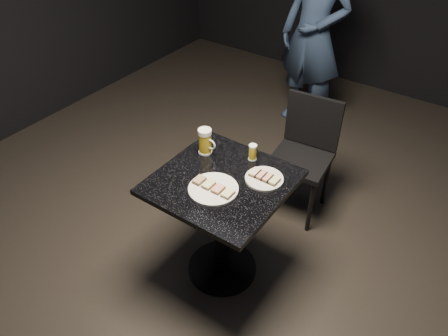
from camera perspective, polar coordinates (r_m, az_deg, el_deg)
The scene contains 10 objects.
floor at distance 2.91m, azimuth -0.23°, elevation -12.99°, with size 6.00×6.00×0.00m, color black.
plate_large at distance 2.31m, azimuth -1.40°, elevation -2.76°, with size 0.27×0.27×0.01m, color white.
plate_small at distance 2.38m, azimuth 5.28°, elevation -1.42°, with size 0.21×0.21×0.01m, color silver.
patron at distance 4.00m, azimuth 11.65°, elevation 16.72°, with size 0.62×0.41×1.70m, color navy.
table at distance 2.54m, azimuth -0.26°, elevation -5.78°, with size 0.70×0.70×0.75m.
beer_mug at distance 2.53m, azimuth -2.46°, elevation 3.51°, with size 0.12×0.08×0.16m.
beer_tumbler at distance 2.50m, azimuth 3.76°, elevation 2.07°, with size 0.05×0.05×0.10m.
chair at distance 3.08m, azimuth 10.47°, elevation 2.34°, with size 0.42×0.42×0.86m.
canapes_on_plate_large at distance 2.30m, azimuth -1.41°, elevation -2.46°, with size 0.24×0.07×0.02m.
canapes_on_plate_small at distance 2.37m, azimuth 5.30°, elevation -1.11°, with size 0.17×0.07×0.02m.
Camera 1 is at (1.06, -1.48, 2.27)m, focal length 35.00 mm.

